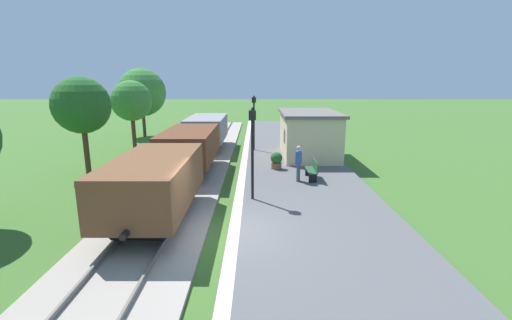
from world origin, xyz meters
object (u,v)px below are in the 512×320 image
person_waiting (297,162)px  tree_trackside_far (80,106)px  lamp_post_far (253,112)px  tree_field_left (130,101)px  freight_train (188,149)px  tree_field_distant (140,92)px  station_hut (307,134)px  bench_near_hut (311,169)px  potted_planter (275,160)px  bench_down_platform (290,136)px  lamp_post_near (251,137)px

person_waiting → tree_trackside_far: bearing=6.6°
lamp_post_far → tree_field_left: bearing=173.0°
freight_train → tree_field_distant: size_ratio=3.28×
station_hut → tree_trackside_far: bearing=-163.8°
tree_field_distant → person_waiting: bearing=-51.4°
bench_near_hut → potted_planter: potted_planter is taller
freight_train → potted_planter: size_ratio=21.18×
freight_train → person_waiting: freight_train is taller
bench_down_platform → person_waiting: size_ratio=0.88×
bench_near_hut → lamp_post_near: size_ratio=0.41×
bench_down_platform → tree_field_distant: size_ratio=0.25×
bench_near_hut → lamp_post_near: (-2.87, -2.91, 2.08)m
bench_down_platform → tree_field_distant: tree_field_distant is taller
potted_planter → station_hut: bearing=56.7°
freight_train → tree_trackside_far: tree_trackside_far is taller
tree_field_distant → potted_planter: bearing=-48.7°
freight_train → lamp_post_far: (3.36, 5.39, 1.41)m
tree_trackside_far → tree_field_distant: (-0.95, 12.76, 0.21)m
station_hut → potted_planter: 4.11m
lamp_post_far → bench_near_hut: bearing=-68.2°
person_waiting → station_hut: bearing=-85.1°
lamp_post_near → bench_near_hut: bearing=45.4°
lamp_post_far → bench_down_platform: bearing=45.9°
tree_trackside_far → tree_field_distant: tree_field_distant is taller
freight_train → tree_field_left: tree_field_left is taller
station_hut → bench_near_hut: station_hut is taller
bench_near_hut → station_hut: bearing=83.9°
person_waiting → tree_field_distant: 19.27m
tree_field_left → bench_near_hut: bearing=-35.9°
lamp_post_near → tree_field_left: bearing=127.4°
bench_near_hut → lamp_post_near: 4.58m
person_waiting → tree_trackside_far: (-10.97, 2.14, 2.46)m
freight_train → tree_trackside_far: size_ratio=3.79×
lamp_post_near → tree_trackside_far: 10.03m
lamp_post_near → bench_down_platform: bearing=77.6°
bench_near_hut → potted_planter: 2.58m
person_waiting → lamp_post_far: (-2.14, 7.56, 1.62)m
bench_down_platform → lamp_post_far: size_ratio=0.41×
bench_down_platform → lamp_post_near: 13.53m
potted_planter → lamp_post_near: lamp_post_near is taller
freight_train → station_hut: 7.67m
freight_train → tree_field_distant: 14.47m
freight_train → tree_field_distant: bearing=116.7°
potted_planter → bench_down_platform: bearing=78.7°
lamp_post_far → lamp_post_near: bearing=-90.0°
bench_down_platform → tree_field_distant: 13.74m
lamp_post_near → tree_field_left: size_ratio=0.75×
potted_planter → lamp_post_near: (-1.24, -4.90, 2.08)m
bench_down_platform → person_waiting: person_waiting is taller
freight_train → person_waiting: (5.50, -2.17, -0.21)m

